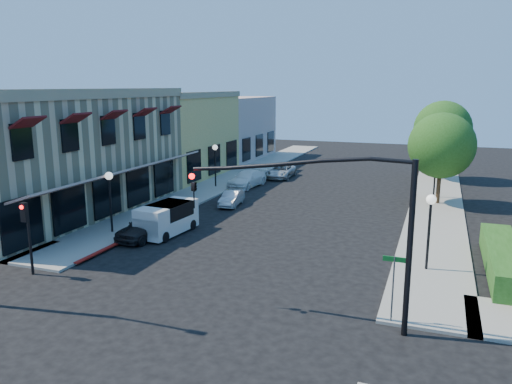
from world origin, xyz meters
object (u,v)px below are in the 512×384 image
(street_tree_b, at_px, (443,129))
(white_van, at_px, (167,217))
(lamppost_right_near, at_px, (430,213))
(street_tree_a, at_px, (442,146))
(lamppost_right_far, at_px, (436,162))
(parked_car_c, at_px, (247,179))
(street_name_sign, at_px, (393,278))
(lamppost_left_near, at_px, (110,187))
(parked_car_d, at_px, (281,171))
(signal_mast_arm, at_px, (345,213))
(parked_car_a, at_px, (146,226))
(secondary_signal, at_px, (27,225))
(parked_car_b, at_px, (232,198))
(lamppost_left_far, at_px, (215,155))

(street_tree_b, height_order, white_van, street_tree_b)
(lamppost_right_near, bearing_deg, street_tree_a, 88.77)
(white_van, bearing_deg, lamppost_right_near, -4.01)
(lamppost_right_far, bearing_deg, parked_car_c, -177.07)
(street_name_sign, height_order, white_van, street_name_sign)
(street_tree_b, xyz_separation_m, lamppost_left_near, (-17.30, -24.00, -1.81))
(street_tree_b, relative_size, parked_car_d, 1.63)
(signal_mast_arm, bearing_deg, parked_car_a, 151.76)
(signal_mast_arm, distance_m, lamppost_right_near, 7.15)
(parked_car_c, bearing_deg, lamppost_right_near, -39.05)
(secondary_signal, bearing_deg, parked_car_c, 85.29)
(street_tree_a, relative_size, lamppost_right_far, 1.82)
(lamppost_right_near, bearing_deg, parked_car_a, -179.89)
(secondary_signal, relative_size, parked_car_b, 1.05)
(lamppost_left_near, height_order, white_van, lamppost_left_near)
(street_name_sign, distance_m, parked_car_c, 25.13)
(street_name_sign, xyz_separation_m, parked_car_a, (-13.70, 5.77, -1.02))
(lamppost_left_far, bearing_deg, parked_car_d, 59.38)
(street_tree_b, height_order, parked_car_b, street_tree_b)
(lamppost_left_near, height_order, parked_car_a, lamppost_left_near)
(lamppost_left_near, relative_size, parked_car_d, 0.83)
(lamppost_left_far, relative_size, parked_car_d, 0.83)
(lamppost_left_near, bearing_deg, lamppost_right_near, 0.00)
(street_tree_b, distance_m, parked_car_d, 14.65)
(parked_car_a, relative_size, parked_car_d, 0.93)
(lamppost_right_far, relative_size, parked_car_d, 0.83)
(street_tree_b, relative_size, lamppost_left_far, 1.97)
(lamppost_right_far, xyz_separation_m, parked_car_a, (-14.70, -16.03, -2.05))
(street_tree_b, xyz_separation_m, white_van, (-14.30, -23.02, -3.53))
(secondary_signal, xyz_separation_m, parked_car_b, (3.20, 15.27, -1.80))
(parked_car_b, bearing_deg, signal_mast_arm, -61.73)
(signal_mast_arm, bearing_deg, lamppost_right_near, 67.88)
(signal_mast_arm, distance_m, parked_car_a, 14.10)
(lamppost_right_near, height_order, white_van, lamppost_right_near)
(parked_car_a, relative_size, parked_car_c, 0.88)
(parked_car_c, bearing_deg, street_name_sign, -49.94)
(lamppost_right_far, height_order, white_van, lamppost_right_far)
(street_tree_b, relative_size, lamppost_right_far, 1.97)
(street_tree_b, distance_m, lamppost_right_near, 24.07)
(street_tree_a, distance_m, parked_car_a, 20.84)
(lamppost_left_near, distance_m, white_van, 3.59)
(lamppost_left_far, xyz_separation_m, lamppost_right_far, (17.00, 2.00, 0.00))
(lamppost_left_near, height_order, lamppost_right_far, same)
(street_tree_a, bearing_deg, street_name_sign, -93.76)
(street_tree_b, relative_size, lamppost_left_near, 1.97)
(lamppost_left_far, relative_size, parked_car_b, 1.13)
(signal_mast_arm, height_order, parked_car_d, signal_mast_arm)
(lamppost_right_far, relative_size, parked_car_b, 1.13)
(street_tree_b, distance_m, parked_car_c, 17.80)
(lamppost_right_far, bearing_deg, parked_car_a, -132.52)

